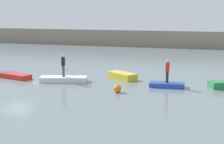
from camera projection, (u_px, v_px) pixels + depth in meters
The scene contains 9 objects.
ground_plane at pixel (17, 81), 28.29m from camera, with size 120.00×120.00×0.00m, color slate.
embankment_wall at pixel (114, 38), 56.32m from camera, with size 80.00×1.20×2.67m, color gray.
rowboat_red at pixel (14, 76), 29.28m from camera, with size 3.27×1.11×0.42m, color red.
rowboat_white at pixel (64, 79), 27.76m from camera, with size 3.91×1.22×0.44m, color white.
rowboat_yellow at pixel (122, 76), 29.04m from camera, with size 2.69×1.17×0.54m, color gold.
rowboat_blue at pixel (167, 85), 25.87m from camera, with size 2.69×1.07×0.35m, color #2B4CAD.
person_dark_shirt at pixel (63, 64), 27.53m from camera, with size 0.32×0.32×1.86m.
person_red_shirt at pixel (167, 70), 25.65m from camera, with size 0.32×0.32×1.82m.
mooring_buoy at pixel (117, 89), 24.15m from camera, with size 0.58×0.58×0.58m, color orange.
Camera 1 is at (15.61, -24.25, 5.89)m, focal length 53.22 mm.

